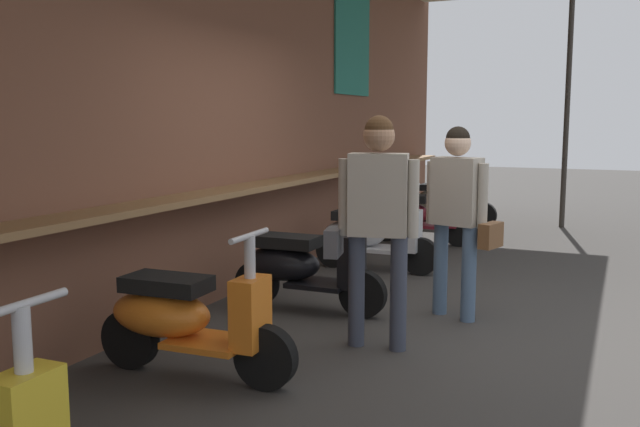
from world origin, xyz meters
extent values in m
plane|color=#383533|center=(0.00, 0.00, 0.00)|extent=(38.75, 38.75, 0.00)
cube|color=brown|center=(0.00, 2.02, 1.93)|extent=(13.84, 0.25, 3.86)
cube|color=brown|center=(0.00, 1.72, 1.02)|extent=(12.45, 0.36, 0.05)
cube|color=#236B5B|center=(3.22, 1.89, 2.82)|extent=(1.18, 0.02, 1.71)
cylinder|color=#332D28|center=(5.81, -0.58, 1.84)|extent=(0.08, 0.08, 3.69)
cube|color=gold|center=(-3.46, 0.60, 0.47)|extent=(0.28, 0.17, 0.44)
cylinder|color=#B7B7BC|center=(-3.46, 0.60, 0.60)|extent=(0.07, 0.07, 0.70)
cylinder|color=#B7B7BC|center=(-3.46, 0.60, 0.95)|extent=(0.46, 0.05, 0.04)
ellipsoid|color=orange|center=(-1.77, 1.25, 0.40)|extent=(0.41, 0.72, 0.30)
cube|color=black|center=(-1.77, 1.20, 0.60)|extent=(0.32, 0.56, 0.10)
cube|color=orange|center=(-1.75, 0.90, 0.25)|extent=(0.40, 0.52, 0.04)
cube|color=orange|center=(-1.74, 0.60, 0.47)|extent=(0.29, 0.17, 0.44)
cylinder|color=#B7B7BC|center=(-1.74, 0.60, 0.60)|extent=(0.07, 0.07, 0.70)
cylinder|color=#B7B7BC|center=(-1.74, 0.60, 0.95)|extent=(0.46, 0.06, 0.04)
cylinder|color=black|center=(-1.74, 0.50, 0.20)|extent=(0.12, 0.40, 0.40)
cylinder|color=black|center=(-1.78, 1.50, 0.20)|extent=(0.12, 0.40, 0.40)
ellipsoid|color=black|center=(-0.06, 1.25, 0.40)|extent=(0.39, 0.71, 0.30)
cube|color=black|center=(-0.05, 1.20, 0.60)|extent=(0.31, 0.55, 0.10)
cube|color=black|center=(-0.05, 0.90, 0.25)|extent=(0.39, 0.51, 0.04)
cube|color=black|center=(-0.05, 0.60, 0.47)|extent=(0.28, 0.16, 0.44)
cylinder|color=#B7B7BC|center=(-0.05, 0.60, 0.60)|extent=(0.07, 0.07, 0.70)
cylinder|color=#B7B7BC|center=(-0.05, 0.60, 0.95)|extent=(0.46, 0.04, 0.04)
cylinder|color=black|center=(-0.04, 0.50, 0.20)|extent=(0.11, 0.40, 0.40)
cylinder|color=black|center=(-0.06, 1.50, 0.20)|extent=(0.11, 0.40, 0.40)
ellipsoid|color=#B2B5BA|center=(1.70, 1.25, 0.40)|extent=(0.38, 0.70, 0.30)
cube|color=black|center=(1.70, 1.20, 0.60)|extent=(0.30, 0.55, 0.10)
cube|color=#B2B5BA|center=(1.70, 0.90, 0.25)|extent=(0.38, 0.50, 0.04)
cube|color=#B2B5BA|center=(1.70, 0.60, 0.47)|extent=(0.28, 0.16, 0.44)
cylinder|color=#B7B7BC|center=(1.70, 0.60, 0.60)|extent=(0.07, 0.07, 0.70)
cylinder|color=#B7B7BC|center=(1.70, 0.60, 0.95)|extent=(0.46, 0.04, 0.04)
cylinder|color=black|center=(1.70, 0.50, 0.20)|extent=(0.10, 0.40, 0.40)
cylinder|color=black|center=(1.70, 1.50, 0.20)|extent=(0.10, 0.40, 0.40)
ellipsoid|color=maroon|center=(3.54, 1.25, 0.40)|extent=(0.38, 0.70, 0.30)
cube|color=black|center=(3.54, 1.20, 0.60)|extent=(0.30, 0.55, 0.10)
cube|color=maroon|center=(3.54, 0.90, 0.25)|extent=(0.38, 0.50, 0.04)
cube|color=maroon|center=(3.54, 0.60, 0.47)|extent=(0.28, 0.16, 0.44)
cylinder|color=#B7B7BC|center=(3.54, 0.60, 0.60)|extent=(0.07, 0.07, 0.70)
cylinder|color=#B7B7BC|center=(3.54, 0.60, 0.95)|extent=(0.46, 0.04, 0.04)
cylinder|color=black|center=(3.54, 0.50, 0.20)|extent=(0.10, 0.40, 0.40)
cylinder|color=black|center=(3.54, 1.50, 0.20)|extent=(0.10, 0.40, 0.40)
ellipsoid|color=beige|center=(5.17, 1.25, 0.40)|extent=(0.38, 0.70, 0.30)
cube|color=black|center=(5.17, 1.20, 0.60)|extent=(0.30, 0.55, 0.10)
cube|color=beige|center=(5.17, 0.90, 0.25)|extent=(0.38, 0.50, 0.04)
cube|color=beige|center=(5.17, 0.60, 0.47)|extent=(0.28, 0.16, 0.44)
cylinder|color=#B7B7BC|center=(5.17, 0.60, 0.60)|extent=(0.07, 0.07, 0.70)
cylinder|color=#B7B7BC|center=(5.17, 0.60, 0.95)|extent=(0.46, 0.04, 0.04)
cylinder|color=black|center=(5.17, 0.50, 0.20)|extent=(0.10, 0.40, 0.40)
cylinder|color=black|center=(5.17, 1.50, 0.20)|extent=(0.10, 0.40, 0.40)
cylinder|color=slate|center=(0.34, -0.06, 0.39)|extent=(0.12, 0.12, 0.78)
cylinder|color=slate|center=(0.21, -0.32, 0.39)|extent=(0.12, 0.12, 0.78)
cube|color=#ADA393|center=(0.28, -0.19, 1.06)|extent=(0.30, 0.43, 0.56)
sphere|color=beige|center=(0.28, -0.19, 1.46)|extent=(0.21, 0.21, 0.21)
sphere|color=black|center=(0.28, -0.19, 1.49)|extent=(0.20, 0.20, 0.20)
cylinder|color=#ADA393|center=(0.34, 0.04, 1.04)|extent=(0.08, 0.08, 0.52)
cylinder|color=#ADA393|center=(0.21, -0.42, 1.04)|extent=(0.08, 0.08, 0.52)
cube|color=brown|center=(0.21, -0.49, 0.73)|extent=(0.28, 0.17, 0.20)
cylinder|color=#383D4C|center=(-0.71, -0.02, 0.41)|extent=(0.12, 0.12, 0.82)
cylinder|color=#383D4C|center=(-0.73, 0.30, 0.41)|extent=(0.12, 0.12, 0.82)
cube|color=#ADA393|center=(-0.72, 0.14, 1.12)|extent=(0.28, 0.45, 0.58)
sphere|color=#A37556|center=(-0.72, 0.14, 1.53)|extent=(0.22, 0.22, 0.22)
sphere|color=#472D19|center=(-0.72, 0.14, 1.57)|extent=(0.21, 0.21, 0.21)
cylinder|color=#ADA393|center=(-0.67, -0.10, 1.09)|extent=(0.08, 0.08, 0.55)
cylinder|color=#ADA393|center=(-0.77, 0.38, 1.09)|extent=(0.08, 0.08, 0.55)
cube|color=#4C4C51|center=(-0.81, 0.44, 0.77)|extent=(0.28, 0.15, 0.20)
camera|label=1|loc=(-5.30, -1.45, 1.64)|focal=38.63mm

